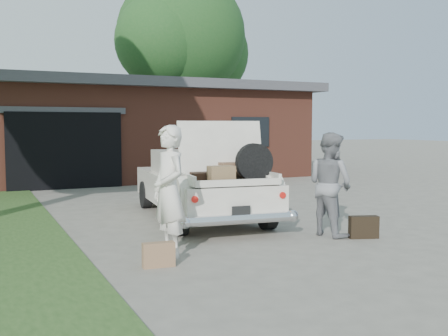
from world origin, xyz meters
name	(u,v)px	position (x,y,z in m)	size (l,w,h in m)	color
ground	(240,238)	(0.00, 0.00, 0.00)	(90.00, 90.00, 0.00)	gray
house	(120,129)	(0.98, 11.47, 1.67)	(12.80, 7.80, 3.30)	brown
tree_right	(183,41)	(5.79, 17.51, 6.01)	(7.38, 6.42, 9.48)	#38281E
sedan	(200,184)	(0.15, 2.01, 0.68)	(2.29, 4.80, 1.91)	white
woman_left	(169,191)	(-1.43, -0.62, 0.92)	(0.67, 0.44, 1.84)	white
woman_right	(330,184)	(1.46, -0.43, 0.86)	(0.83, 0.65, 1.71)	gray
suitcase_left	(159,255)	(-1.74, -1.09, 0.16)	(0.42, 0.13, 0.32)	#9C714F
suitcase_right	(364,227)	(1.81, -0.87, 0.18)	(0.47, 0.15, 0.36)	black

